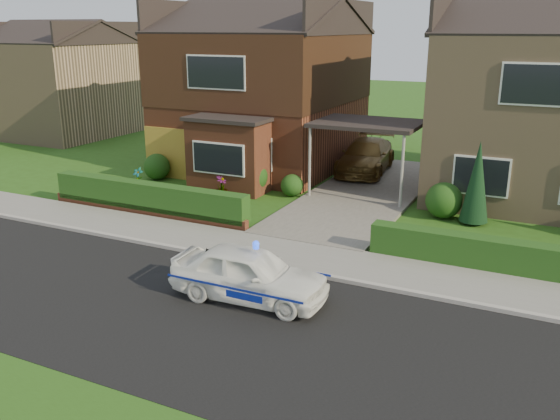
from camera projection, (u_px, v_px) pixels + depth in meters
The scene contains 23 objects.
ground at pixel (208, 318), 12.91m from camera, with size 120.00×120.00×0.00m, color #274E14.
road at pixel (208, 318), 12.91m from camera, with size 60.00×6.00×0.02m, color black.
kerb at pixel (271, 266), 15.51m from camera, with size 60.00×0.16×0.12m, color #9E9993.
sidewalk at pixel (288, 254), 16.42m from camera, with size 60.00×2.00×0.10m, color slate.
driveway at pixel (365, 193), 22.35m from camera, with size 3.80×12.00×0.12m, color #666059.
house_left at pixel (263, 80), 26.14m from camera, with size 7.50×9.53×7.25m.
house_right at pixel (548, 96), 21.45m from camera, with size 7.50×8.06×7.25m.
carport_link at pixel (368, 125), 21.54m from camera, with size 3.80×3.00×2.77m.
garage_door at pixel (168, 153), 24.59m from camera, with size 2.20×0.10×2.10m, color olive.
dwarf_wall at pixel (146, 211), 19.82m from camera, with size 7.70×0.25×0.36m, color brown.
hedge_left at pixel (149, 214), 20.00m from camera, with size 7.50×0.55×0.90m, color #143C13.
hedge_right at pixel (514, 275), 15.10m from camera, with size 7.50×0.55×0.80m, color #143C13.
shrub_left_far at pixel (157, 167), 24.45m from camera, with size 1.08×1.08×1.08m, color #143C13.
shrub_left_mid at pixel (250, 176), 22.37m from camera, with size 1.32×1.32×1.32m, color #143C13.
shrub_left_near at pixel (292, 185), 22.04m from camera, with size 0.84×0.84×0.84m, color #143C13.
shrub_right_near at pixel (444, 200), 19.48m from camera, with size 1.20×1.20×1.20m, color #143C13.
conifer_a at pixel (477, 185), 18.69m from camera, with size 0.90×0.90×2.60m, color black.
neighbour_left at pixel (62, 90), 34.21m from camera, with size 6.50×7.00×5.20m, color #9E8160.
police_car at pixel (249, 274), 13.60m from camera, with size 3.40×3.76×1.42m.
driveway_car at pixel (366, 156), 25.23m from camera, with size 1.90×4.66×1.35m, color brown.
potted_plant_a at pixel (138, 179), 23.01m from camera, with size 0.44×0.30×0.84m, color gray.
potted_plant_b at pixel (201, 181), 23.05m from camera, with size 0.38×0.30×0.68m, color gray.
potted_plant_c at pixel (221, 188), 21.66m from camera, with size 0.47×0.47×0.85m, color gray.
Camera 1 is at (6.47, -9.79, 6.07)m, focal length 38.00 mm.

